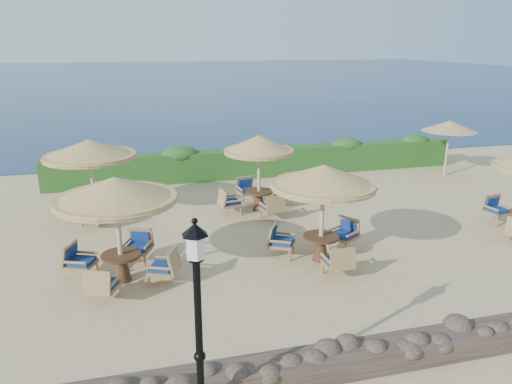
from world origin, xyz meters
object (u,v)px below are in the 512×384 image
Objects in this scene: lamp_post at (199,336)px; extra_parasol at (450,126)px; cafe_set_0 at (117,210)px; cafe_set_1 at (323,193)px; cafe_set_3 at (90,158)px; cafe_set_4 at (259,163)px.

lamp_post is 1.38× the size of extra_parasol.
cafe_set_0 is 5.17m from cafe_set_1.
cafe_set_3 is (-1.99, 10.19, 0.49)m from lamp_post.
cafe_set_1 is (-8.59, -6.88, -0.27)m from extra_parasol.
cafe_set_1 is at bearing -1.51° from cafe_set_0.
extra_parasol is 11.00m from cafe_set_1.
cafe_set_0 is at bearing -137.33° from cafe_set_4.
cafe_set_4 is (-9.11, -2.46, -0.47)m from extra_parasol.
cafe_set_4 reaches higher than extra_parasol.
lamp_post is 5.39m from cafe_set_0.
lamp_post is 6.52m from cafe_set_1.
lamp_post reaches higher than cafe_set_3.
extra_parasol is at bearing 26.10° from cafe_set_0.
cafe_set_0 is (-13.76, -6.74, -0.32)m from extra_parasol.
lamp_post is 17.41m from extra_parasol.
cafe_set_3 reaches higher than extra_parasol.
lamp_post is 1.19× the size of cafe_set_1.
lamp_post is 1.11× the size of cafe_set_3.
cafe_set_0 is 1.05× the size of cafe_set_1.
extra_parasol is 0.82× the size of cafe_set_0.
lamp_post is at bearing -128.06° from cafe_set_1.
lamp_post is 1.15× the size of cafe_set_4.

